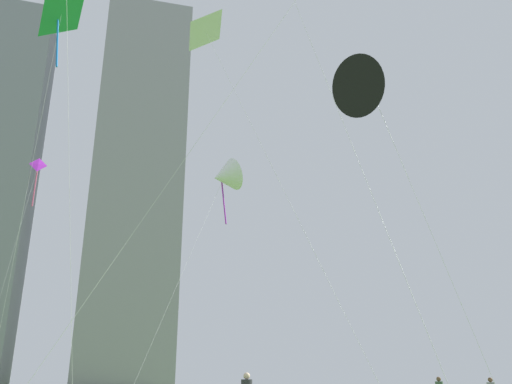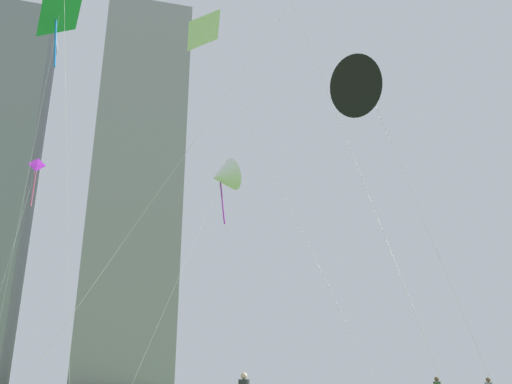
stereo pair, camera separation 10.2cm
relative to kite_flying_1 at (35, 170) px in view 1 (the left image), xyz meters
The scene contains 6 objects.
kite_flying_1 is the anchor object (origin of this frame).
kite_flying_2 20.77m from the kite_flying_1, 43.85° to the right, with size 9.28×6.89×21.10m.
kite_flying_3 18.33m from the kite_flying_1, 65.91° to the right, with size 4.33×6.11×20.62m.
kite_flying_5 16.05m from the kite_flying_1, 14.25° to the right, with size 5.85×9.91×16.94m.
kite_flying_7 30.44m from the kite_flying_1, 41.40° to the right, with size 6.65×3.73×15.01m.
distant_highrise_1 84.02m from the kite_flying_1, 97.65° to the left, with size 20.46×16.92×91.63m, color #939399.
Camera 1 is at (2.21, -8.24, 1.67)m, focal length 37.27 mm.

